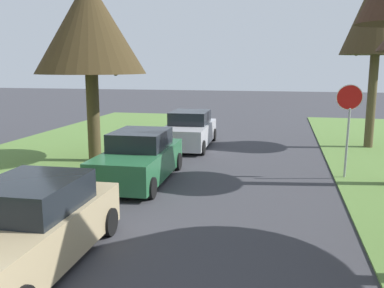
{
  "coord_description": "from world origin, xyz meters",
  "views": [
    {
      "loc": [
        1.89,
        -0.22,
        3.61
      ],
      "look_at": [
        -0.39,
        10.46,
        1.57
      ],
      "focal_mm": 39.78,
      "sensor_mm": 36.0,
      "label": 1
    }
  ],
  "objects_px": {
    "stop_sign_far": "(349,111)",
    "parked_sedan_silver": "(189,131)",
    "street_tree_right_far": "(379,10)",
    "street_tree_left_mid_b": "(90,27)",
    "parked_sedan_green": "(139,158)",
    "parked_sedan_tan": "(29,228)"
  },
  "relations": [
    {
      "from": "parked_sedan_green",
      "to": "street_tree_left_mid_b",
      "type": "bearing_deg",
      "value": 139.06
    },
    {
      "from": "parked_sedan_tan",
      "to": "parked_sedan_green",
      "type": "bearing_deg",
      "value": 89.6
    },
    {
      "from": "stop_sign_far",
      "to": "parked_sedan_silver",
      "type": "relative_size",
      "value": 0.67
    },
    {
      "from": "street_tree_left_mid_b",
      "to": "parked_sedan_tan",
      "type": "height_order",
      "value": "street_tree_left_mid_b"
    },
    {
      "from": "stop_sign_far",
      "to": "parked_sedan_tan",
      "type": "distance_m",
      "value": 10.03
    },
    {
      "from": "stop_sign_far",
      "to": "street_tree_left_mid_b",
      "type": "distance_m",
      "value": 9.31
    },
    {
      "from": "street_tree_right_far",
      "to": "parked_sedan_green",
      "type": "distance_m",
      "value": 12.01
    },
    {
      "from": "stop_sign_far",
      "to": "parked_sedan_tan",
      "type": "height_order",
      "value": "stop_sign_far"
    },
    {
      "from": "parked_sedan_green",
      "to": "parked_sedan_silver",
      "type": "distance_m",
      "value": 5.93
    },
    {
      "from": "street_tree_right_far",
      "to": "stop_sign_far",
      "type": "bearing_deg",
      "value": -107.05
    },
    {
      "from": "parked_sedan_silver",
      "to": "parked_sedan_tan",
      "type": "bearing_deg",
      "value": -91.69
    },
    {
      "from": "parked_sedan_tan",
      "to": "stop_sign_far",
      "type": "bearing_deg",
      "value": 49.68
    },
    {
      "from": "parked_sedan_silver",
      "to": "stop_sign_far",
      "type": "bearing_deg",
      "value": -35.23
    },
    {
      "from": "street_tree_right_far",
      "to": "parked_sedan_tan",
      "type": "height_order",
      "value": "street_tree_right_far"
    },
    {
      "from": "stop_sign_far",
      "to": "parked_sedan_green",
      "type": "height_order",
      "value": "stop_sign_far"
    },
    {
      "from": "stop_sign_far",
      "to": "parked_sedan_tan",
      "type": "relative_size",
      "value": 0.67
    },
    {
      "from": "street_tree_left_mid_b",
      "to": "parked_sedan_tan",
      "type": "xyz_separation_m",
      "value": [
        2.47,
        -8.11,
        -4.2
      ]
    },
    {
      "from": "street_tree_right_far",
      "to": "street_tree_left_mid_b",
      "type": "relative_size",
      "value": 1.18
    },
    {
      "from": "parked_sedan_tan",
      "to": "parked_sedan_green",
      "type": "relative_size",
      "value": 1.0
    },
    {
      "from": "street_tree_right_far",
      "to": "parked_sedan_green",
      "type": "height_order",
      "value": "street_tree_right_far"
    },
    {
      "from": "street_tree_left_mid_b",
      "to": "parked_sedan_green",
      "type": "relative_size",
      "value": 1.49
    },
    {
      "from": "parked_sedan_tan",
      "to": "parked_sedan_silver",
      "type": "relative_size",
      "value": 1.0
    }
  ]
}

